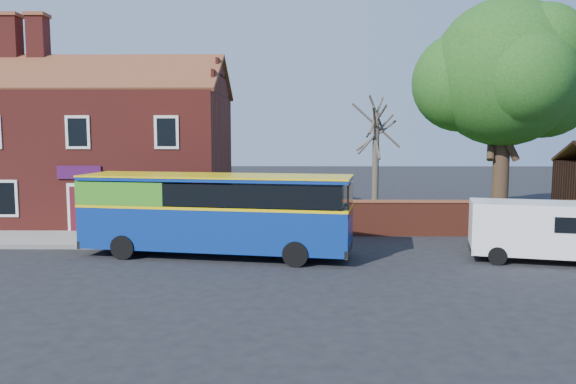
{
  "coord_description": "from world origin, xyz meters",
  "views": [
    {
      "loc": [
        2.72,
        -17.73,
        4.56
      ],
      "look_at": [
        2.48,
        5.0,
        2.17
      ],
      "focal_mm": 35.0,
      "sensor_mm": 36.0,
      "label": 1
    }
  ],
  "objects": [
    {
      "name": "boundary_wall",
      "position": [
        13.0,
        7.0,
        0.81
      ],
      "size": [
        22.0,
        0.38,
        1.6
      ],
      "color": "maroon",
      "rests_on": "ground"
    },
    {
      "name": "kerb",
      "position": [
        -7.0,
        4.0,
        0.07
      ],
      "size": [
        18.0,
        0.15,
        0.14
      ],
      "primitive_type": "cube",
      "color": "slate",
      "rests_on": "ground"
    },
    {
      "name": "ground",
      "position": [
        0.0,
        0.0,
        0.0
      ],
      "size": [
        120.0,
        120.0,
        0.0
      ],
      "primitive_type": "plane",
      "color": "black",
      "rests_on": "ground"
    },
    {
      "name": "large_tree",
      "position": [
        13.22,
        10.73,
        7.29
      ],
      "size": [
        9.13,
        7.22,
        11.13
      ],
      "color": "black",
      "rests_on": "ground"
    },
    {
      "name": "bus",
      "position": [
        -0.46,
        2.86,
        1.72
      ],
      "size": [
        10.23,
        4.17,
        3.03
      ],
      "rotation": [
        0.0,
        0.0,
        -0.17
      ],
      "color": "navy",
      "rests_on": "ground"
    },
    {
      "name": "bare_tree",
      "position": [
        6.7,
        9.61,
        3.09
      ],
      "size": [
        2.26,
        2.69,
        6.03
      ],
      "color": "#4C4238",
      "rests_on": "ground"
    },
    {
      "name": "shop_building",
      "position": [
        -7.02,
        11.5,
        3.41
      ],
      "size": [
        12.3,
        8.13,
        10.5
      ],
      "color": "maroon",
      "rests_on": "ground"
    },
    {
      "name": "pavement",
      "position": [
        -7.0,
        5.75,
        0.06
      ],
      "size": [
        18.0,
        3.5,
        0.12
      ],
      "primitive_type": "cube",
      "color": "gray",
      "rests_on": "ground"
    },
    {
      "name": "van_near",
      "position": [
        11.53,
        1.99,
        1.19
      ],
      "size": [
        5.15,
        3.03,
        2.12
      ],
      "rotation": [
        0.0,
        0.0,
        -0.24
      ],
      "color": "white",
      "rests_on": "ground"
    },
    {
      "name": "grass_strip",
      "position": [
        13.0,
        13.0,
        0.02
      ],
      "size": [
        26.0,
        12.0,
        0.04
      ],
      "primitive_type": "cube",
      "color": "#426B28",
      "rests_on": "ground"
    }
  ]
}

